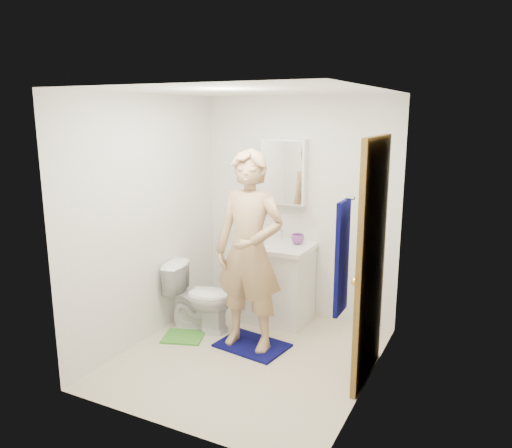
% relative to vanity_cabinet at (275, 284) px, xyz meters
% --- Properties ---
extents(floor, '(2.20, 2.40, 0.02)m').
position_rel_vanity_cabinet_xyz_m(floor, '(0.15, -0.91, -0.41)').
color(floor, beige).
rests_on(floor, ground).
extents(ceiling, '(2.20, 2.40, 0.02)m').
position_rel_vanity_cabinet_xyz_m(ceiling, '(0.15, -0.91, 2.01)').
color(ceiling, white).
rests_on(ceiling, ground).
extents(wall_back, '(2.20, 0.02, 2.40)m').
position_rel_vanity_cabinet_xyz_m(wall_back, '(0.15, 0.30, 0.80)').
color(wall_back, silver).
rests_on(wall_back, ground).
extents(wall_front, '(2.20, 0.02, 2.40)m').
position_rel_vanity_cabinet_xyz_m(wall_front, '(0.15, -2.12, 0.80)').
color(wall_front, silver).
rests_on(wall_front, ground).
extents(wall_left, '(0.02, 2.40, 2.40)m').
position_rel_vanity_cabinet_xyz_m(wall_left, '(-0.96, -0.91, 0.80)').
color(wall_left, silver).
rests_on(wall_left, ground).
extents(wall_right, '(0.02, 2.40, 2.40)m').
position_rel_vanity_cabinet_xyz_m(wall_right, '(1.26, -0.91, 0.80)').
color(wall_right, silver).
rests_on(wall_right, ground).
extents(vanity_cabinet, '(0.75, 0.55, 0.80)m').
position_rel_vanity_cabinet_xyz_m(vanity_cabinet, '(0.00, 0.00, 0.00)').
color(vanity_cabinet, white).
rests_on(vanity_cabinet, floor).
extents(countertop, '(0.79, 0.59, 0.05)m').
position_rel_vanity_cabinet_xyz_m(countertop, '(0.00, 0.00, 0.43)').
color(countertop, white).
rests_on(countertop, vanity_cabinet).
extents(sink_basin, '(0.40, 0.40, 0.03)m').
position_rel_vanity_cabinet_xyz_m(sink_basin, '(0.00, 0.00, 0.44)').
color(sink_basin, white).
rests_on(sink_basin, countertop).
extents(faucet, '(0.03, 0.03, 0.12)m').
position_rel_vanity_cabinet_xyz_m(faucet, '(0.00, 0.18, 0.51)').
color(faucet, silver).
rests_on(faucet, countertop).
extents(medicine_cabinet, '(0.50, 0.12, 0.70)m').
position_rel_vanity_cabinet_xyz_m(medicine_cabinet, '(0.00, 0.22, 1.20)').
color(medicine_cabinet, white).
rests_on(medicine_cabinet, wall_back).
extents(mirror_panel, '(0.46, 0.01, 0.66)m').
position_rel_vanity_cabinet_xyz_m(mirror_panel, '(0.00, 0.16, 1.20)').
color(mirror_panel, white).
rests_on(mirror_panel, wall_back).
extents(door, '(0.05, 0.80, 2.05)m').
position_rel_vanity_cabinet_xyz_m(door, '(1.22, -0.76, 0.62)').
color(door, olive).
rests_on(door, ground).
extents(door_knob, '(0.07, 0.07, 0.07)m').
position_rel_vanity_cabinet_xyz_m(door_knob, '(1.18, -1.08, 0.55)').
color(door_knob, gold).
rests_on(door_knob, door).
extents(towel, '(0.03, 0.24, 0.80)m').
position_rel_vanity_cabinet_xyz_m(towel, '(1.18, -1.48, 0.85)').
color(towel, '#070848').
rests_on(towel, wall_right).
extents(towel_hook, '(0.06, 0.02, 0.02)m').
position_rel_vanity_cabinet_xyz_m(towel_hook, '(1.22, -1.48, 1.27)').
color(towel_hook, silver).
rests_on(towel_hook, wall_right).
extents(toilet, '(0.75, 0.51, 0.71)m').
position_rel_vanity_cabinet_xyz_m(toilet, '(-0.58, -0.59, -0.05)').
color(toilet, white).
rests_on(toilet, floor).
extents(bath_mat, '(0.71, 0.55, 0.02)m').
position_rel_vanity_cabinet_xyz_m(bath_mat, '(0.09, -0.71, -0.39)').
color(bath_mat, '#070848').
rests_on(bath_mat, floor).
extents(green_rug, '(0.48, 0.44, 0.02)m').
position_rel_vanity_cabinet_xyz_m(green_rug, '(-0.62, -0.85, -0.39)').
color(green_rug, '#489933').
rests_on(green_rug, floor).
extents(soap_dispenser, '(0.11, 0.11, 0.21)m').
position_rel_vanity_cabinet_xyz_m(soap_dispenser, '(-0.18, -0.03, 0.55)').
color(soap_dispenser, tan).
rests_on(soap_dispenser, countertop).
extents(toothbrush_cup, '(0.16, 0.16, 0.11)m').
position_rel_vanity_cabinet_xyz_m(toothbrush_cup, '(0.21, 0.11, 0.50)').
color(toothbrush_cup, '#87469A').
rests_on(toothbrush_cup, countertop).
extents(man, '(0.69, 0.45, 1.88)m').
position_rel_vanity_cabinet_xyz_m(man, '(0.07, -0.73, 0.56)').
color(man, tan).
rests_on(man, bath_mat).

